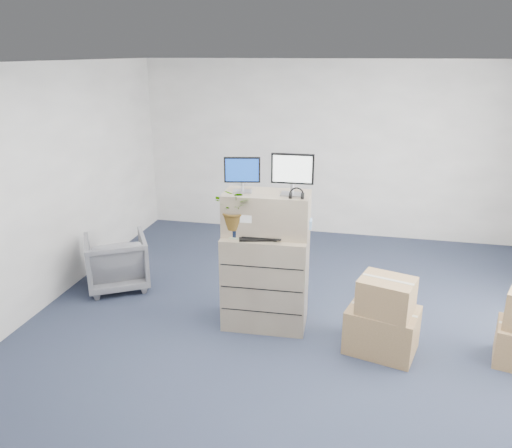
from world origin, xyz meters
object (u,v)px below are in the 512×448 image
object	(u,v)px
filing_cabinet_lower	(266,280)
monitor_right	(292,172)
keyboard	(261,237)
monitor_left	(242,173)
potted_plant	(236,214)
office_chair	(117,259)
water_bottle	(271,223)

from	to	relation	value
filing_cabinet_lower	monitor_right	xyz separation A→B (m)	(0.27, 0.02, 1.22)
filing_cabinet_lower	keyboard	world-z (taller)	keyboard
filing_cabinet_lower	monitor_left	size ratio (longest dim) A/B	2.82
monitor_right	keyboard	xyz separation A→B (m)	(-0.29, -0.13, -0.68)
filing_cabinet_lower	monitor_left	xyz separation A→B (m)	(-0.26, 0.02, 1.19)
keyboard	potted_plant	bearing A→B (deg)	164.46
monitor_left	monitor_right	xyz separation A→B (m)	(0.52, -0.00, 0.03)
potted_plant	filing_cabinet_lower	bearing A→B (deg)	19.38
filing_cabinet_lower	office_chair	bearing A→B (deg)	164.28
monitor_left	monitor_right	distance (m)	0.52
monitor_left	keyboard	bearing A→B (deg)	-41.06
potted_plant	monitor_right	bearing A→B (deg)	12.62
keyboard	monitor_right	bearing A→B (deg)	10.87
potted_plant	office_chair	bearing A→B (deg)	161.30
keyboard	office_chair	bearing A→B (deg)	149.51
keyboard	office_chair	distance (m)	2.22
monitor_left	office_chair	bearing A→B (deg)	154.08
filing_cabinet_lower	office_chair	xyz separation A→B (m)	(-2.05, 0.49, -0.15)
keyboard	water_bottle	world-z (taller)	water_bottle
monitor_right	office_chair	bearing A→B (deg)	167.41
monitor_left	monitor_right	size ratio (longest dim) A/B	0.86
keyboard	monitor_left	bearing A→B (deg)	136.29
monitor_left	potted_plant	distance (m)	0.43
monitor_right	office_chair	distance (m)	2.73
monitor_left	filing_cabinet_lower	bearing A→B (deg)	-16.11
filing_cabinet_lower	monitor_left	distance (m)	1.21
monitor_left	office_chair	size ratio (longest dim) A/B	0.49
monitor_left	keyboard	world-z (taller)	monitor_left
monitor_right	office_chair	size ratio (longest dim) A/B	0.57
monitor_right	monitor_left	bearing A→B (deg)	178.74
office_chair	monitor_right	bearing A→B (deg)	137.57
keyboard	potted_plant	world-z (taller)	potted_plant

